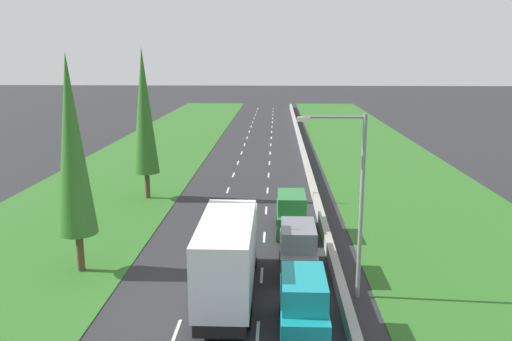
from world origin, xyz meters
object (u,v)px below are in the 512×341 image
at_px(grey_van_right_lane, 298,249).
at_px(poplar_tree_second, 72,146).
at_px(green_van_right_lane, 291,214).
at_px(white_box_truck_centre_lane, 229,254).
at_px(teal_van_right_lane, 303,305).
at_px(poplar_tree_third, 144,111).
at_px(street_light_mast, 354,194).

height_order(grey_van_right_lane, poplar_tree_second, poplar_tree_second).
xyz_separation_m(green_van_right_lane, white_box_truck_centre_lane, (-3.30, -9.26, 0.78)).
relative_size(grey_van_right_lane, white_box_truck_centre_lane, 0.52).
bearing_deg(white_box_truck_centre_lane, grey_van_right_lane, 39.69).
bearing_deg(grey_van_right_lane, poplar_tree_second, -179.33).
xyz_separation_m(teal_van_right_lane, green_van_right_lane, (-0.14, 12.82, 0.00)).
xyz_separation_m(grey_van_right_lane, poplar_tree_second, (-11.87, -0.14, 5.56)).
relative_size(grey_van_right_lane, poplar_tree_third, 0.40).
relative_size(green_van_right_lane, poplar_tree_second, 0.41).
height_order(teal_van_right_lane, poplar_tree_third, poplar_tree_third).
bearing_deg(white_box_truck_centre_lane, green_van_right_lane, 70.42).
relative_size(white_box_truck_centre_lane, poplar_tree_second, 0.80).
bearing_deg(poplar_tree_second, green_van_right_lane, 29.14).
bearing_deg(street_light_mast, poplar_tree_second, 169.79).
bearing_deg(street_light_mast, grey_van_right_lane, 132.32).
distance_m(grey_van_right_lane, white_box_truck_centre_lane, 4.59).
height_order(green_van_right_lane, poplar_tree_third, poplar_tree_third).
height_order(teal_van_right_lane, grey_van_right_lane, same).
bearing_deg(green_van_right_lane, grey_van_right_lane, -88.37).
bearing_deg(grey_van_right_lane, white_box_truck_centre_lane, -140.31).
bearing_deg(street_light_mast, poplar_tree_third, 129.29).
xyz_separation_m(green_van_right_lane, poplar_tree_third, (-11.66, 8.40, 5.82)).
xyz_separation_m(teal_van_right_lane, poplar_tree_second, (-11.83, 6.30, 5.56)).
xyz_separation_m(grey_van_right_lane, street_light_mast, (2.48, -2.72, 3.83)).
bearing_deg(street_light_mast, green_van_right_lane, 106.30).
distance_m(poplar_tree_second, street_light_mast, 14.68).
bearing_deg(poplar_tree_second, teal_van_right_lane, -28.03).
bearing_deg(poplar_tree_second, white_box_truck_centre_lane, -18.13).
relative_size(green_van_right_lane, poplar_tree_third, 0.40).
relative_size(teal_van_right_lane, poplar_tree_third, 0.40).
xyz_separation_m(white_box_truck_centre_lane, street_light_mast, (5.96, 0.16, 3.05)).
bearing_deg(poplar_tree_second, poplar_tree_third, 89.88).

